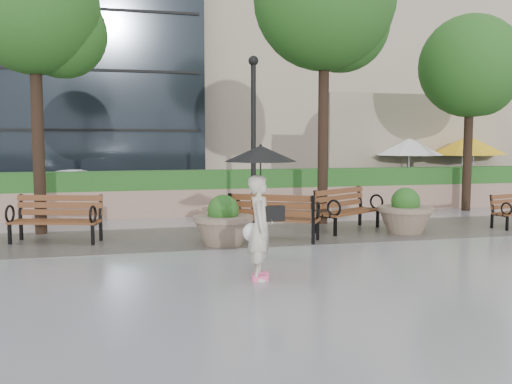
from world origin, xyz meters
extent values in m
plane|color=gray|center=(0.00, 0.00, 0.00)|extent=(100.00, 100.00, 0.00)
cube|color=#383330|center=(0.00, 3.00, 0.01)|extent=(28.00, 3.20, 0.01)
cube|color=#9C7665|center=(0.00, 7.00, 0.40)|extent=(24.00, 0.80, 0.80)
cube|color=#25521B|center=(0.00, 7.00, 1.08)|extent=(24.00, 0.75, 0.55)
cube|color=tan|center=(9.50, 10.00, 2.00)|extent=(10.00, 0.60, 4.00)
cube|color=#25521B|center=(9.00, 7.80, 0.45)|extent=(8.00, 0.50, 0.90)
cube|color=black|center=(0.00, 11.00, 0.00)|extent=(40.00, 7.00, 0.00)
cube|color=tan|center=(10.00, 23.00, 10.00)|extent=(18.00, 10.00, 20.00)
cube|color=brown|center=(-4.48, 3.02, 0.47)|extent=(2.03, 1.12, 0.05)
cube|color=brown|center=(-4.40, 3.31, 0.81)|extent=(1.90, 0.69, 0.46)
cube|color=black|center=(-4.47, 3.05, 0.25)|extent=(2.06, 1.22, 0.50)
torus|color=black|center=(-5.42, 3.10, 0.67)|extent=(0.17, 0.40, 0.40)
torus|color=black|center=(-3.66, 2.57, 0.67)|extent=(0.17, 0.40, 0.40)
cube|color=brown|center=(0.32, 2.23, 0.49)|extent=(2.03, 1.52, 0.06)
cube|color=brown|center=(0.16, 1.96, 0.83)|extent=(1.80, 1.12, 0.47)
cube|color=black|center=(0.30, 2.20, 0.26)|extent=(2.09, 1.62, 0.51)
torus|color=black|center=(1.23, 1.93, 0.69)|extent=(0.25, 0.38, 0.41)
torus|color=black|center=(-0.40, 2.88, 0.69)|extent=(0.25, 0.38, 0.41)
cube|color=brown|center=(2.49, 3.06, 0.48)|extent=(1.97, 1.54, 0.05)
cube|color=brown|center=(2.33, 3.32, 0.81)|extent=(1.72, 1.16, 0.46)
cube|color=black|center=(2.47, 3.09, 0.25)|extent=(2.02, 1.63, 0.50)
torus|color=black|center=(1.81, 2.40, 0.67)|extent=(0.26, 0.37, 0.40)
torus|color=black|center=(3.38, 3.39, 0.67)|extent=(0.26, 0.37, 0.40)
cube|color=brown|center=(6.93, 2.74, 0.67)|extent=(1.58, 0.53, 0.38)
torus|color=black|center=(6.31, 2.14, 0.56)|extent=(0.13, 0.33, 0.33)
cylinder|color=#7F6B56|center=(-0.92, 1.94, 0.58)|extent=(1.31, 1.31, 0.11)
sphere|color=#174413|center=(-0.92, 1.94, 0.76)|extent=(0.67, 0.67, 0.67)
cylinder|color=#7F6B56|center=(3.67, 2.41, 0.59)|extent=(1.33, 1.33, 0.11)
sphere|color=#174413|center=(3.67, 2.41, 0.77)|extent=(0.69, 0.69, 0.69)
cylinder|color=black|center=(0.09, 3.35, 2.05)|extent=(0.12, 0.12, 4.10)
cylinder|color=black|center=(0.09, 3.35, 0.15)|extent=(0.28, 0.28, 0.30)
sphere|color=black|center=(0.09, 3.35, 4.15)|extent=(0.24, 0.24, 0.24)
cylinder|color=black|center=(-4.95, 4.41, 2.49)|extent=(0.28, 0.28, 4.97)
sphere|color=#174413|center=(-4.95, 4.41, 5.33)|extent=(3.05, 3.05, 3.05)
sphere|color=#174413|center=(-4.35, 4.71, 4.83)|extent=(2.14, 2.14, 2.14)
cylinder|color=black|center=(2.25, 4.36, 2.78)|extent=(0.28, 0.28, 5.56)
sphere|color=#174413|center=(2.85, 4.66, 5.40)|extent=(2.61, 2.61, 2.61)
cylinder|color=black|center=(7.78, 6.02, 2.14)|extent=(0.28, 0.28, 4.28)
sphere|color=#174413|center=(7.78, 6.02, 4.59)|extent=(3.22, 3.22, 3.22)
sphere|color=#174413|center=(8.38, 6.32, 4.16)|extent=(2.25, 2.25, 2.25)
cylinder|color=black|center=(7.43, 9.13, 0.05)|extent=(0.40, 0.40, 0.10)
cylinder|color=#99999E|center=(7.43, 9.13, 1.10)|extent=(0.06, 0.06, 2.20)
cone|color=white|center=(7.43, 9.13, 2.00)|extent=(2.50, 2.50, 0.60)
cylinder|color=black|center=(9.43, 8.77, 0.05)|extent=(0.40, 0.40, 0.10)
cylinder|color=#99999E|center=(9.43, 8.77, 1.10)|extent=(0.06, 0.06, 2.20)
cone|color=gold|center=(9.43, 8.77, 2.00)|extent=(2.50, 2.50, 0.60)
cylinder|color=black|center=(10.26, 9.30, 0.05)|extent=(0.40, 0.40, 0.10)
cylinder|color=#99999E|center=(10.26, 9.30, 1.10)|extent=(0.06, 0.06, 2.20)
cone|color=gold|center=(10.26, 9.30, 2.00)|extent=(2.50, 2.50, 0.60)
imported|color=white|center=(-4.35, 10.55, 0.61)|extent=(3.77, 1.53, 1.22)
imported|color=beige|center=(-0.89, -1.21, 0.91)|extent=(0.64, 0.77, 1.82)
cube|color=#F2598C|center=(-0.85, -1.10, 0.05)|extent=(0.18, 0.27, 0.09)
cube|color=#F2598C|center=(-0.93, -1.35, 0.05)|extent=(0.18, 0.27, 0.09)
cube|color=black|center=(-0.67, -1.23, 1.08)|extent=(0.21, 0.36, 0.25)
sphere|color=white|center=(-0.97, -0.96, 0.74)|extent=(0.32, 0.32, 0.32)
cylinder|color=black|center=(-0.88, -1.17, 1.60)|extent=(0.02, 0.02, 0.97)
cone|color=black|center=(-0.88, -1.17, 2.05)|extent=(1.19, 1.19, 0.25)
camera|label=1|loc=(-3.14, -10.09, 2.29)|focal=40.00mm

